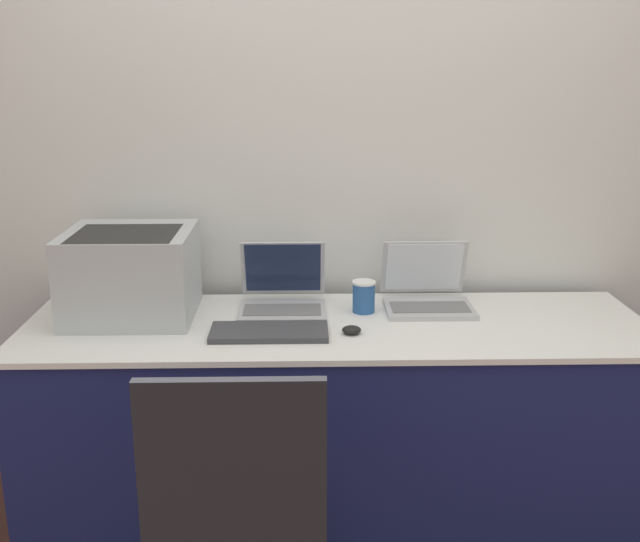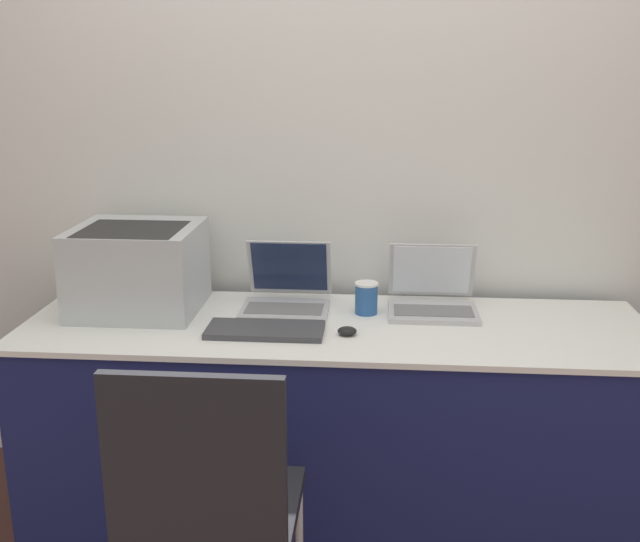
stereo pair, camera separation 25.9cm
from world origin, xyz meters
TOP-DOWN VIEW (x-y plane):
  - wall_back at (0.00, 0.75)m, footprint 8.00×0.05m
  - table at (0.00, 0.33)m, footprint 2.18×0.68m
  - printer at (-0.73, 0.43)m, footprint 0.44×0.41m
  - laptop_left at (-0.19, 0.49)m, footprint 0.32×0.32m
  - laptop_right at (0.34, 0.51)m, footprint 0.32×0.31m
  - external_keyboard at (-0.23, 0.22)m, footprint 0.39×0.17m
  - coffee_cup at (0.10, 0.45)m, footprint 0.08×0.08m
  - mouse at (0.04, 0.22)m, footprint 0.06×0.06m
  - chair at (-0.29, -0.43)m, footprint 0.45×0.45m

SIDE VIEW (x-z plane):
  - table at x=0.00m, z-range 0.00..0.77m
  - chair at x=-0.29m, z-range 0.07..1.02m
  - external_keyboard at x=-0.23m, z-range 0.77..0.79m
  - mouse at x=0.04m, z-range 0.77..0.80m
  - laptop_right at x=0.34m, z-range 0.70..0.94m
  - laptop_left at x=-0.19m, z-range 0.70..0.94m
  - coffee_cup at x=0.10m, z-range 0.77..0.89m
  - printer at x=-0.73m, z-range 0.78..1.09m
  - wall_back at x=0.00m, z-range 0.00..2.60m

